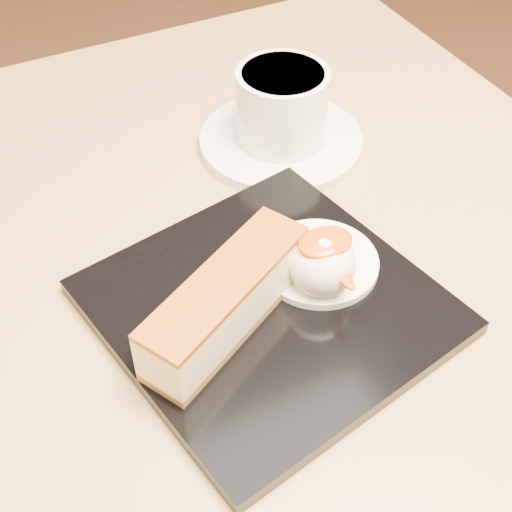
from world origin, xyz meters
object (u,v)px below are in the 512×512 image
cheesecake (226,301)px  dessert_plate (268,307)px  table (199,424)px  coffee_cup (283,104)px  ice_cream_scoop (322,264)px  saucer (281,141)px

cheesecake → dessert_plate: bearing=-20.2°
table → dessert_plate: dessert_plate is taller
cheesecake → coffee_cup: bearing=23.7°
ice_cream_scoop → saucer: size_ratio=0.32×
saucer → ice_cream_scoop: bearing=-109.4°
ice_cream_scoop → cheesecake: bearing=180.0°
cheesecake → coffee_cup: size_ratio=1.37×
table → dessert_plate: size_ratio=3.64×
dessert_plate → saucer: dessert_plate is taller
dessert_plate → coffee_cup: size_ratio=2.08×
cheesecake → coffee_cup: coffee_cup is taller
table → dessert_plate: bearing=-28.2°
cheesecake → coffee_cup: (0.14, 0.18, 0.01)m
ice_cream_scoop → coffee_cup: coffee_cup is taller
dessert_plate → ice_cream_scoop: bearing=-7.1°
table → ice_cream_scoop: 0.22m
coffee_cup → dessert_plate: bearing=-144.9°
table → cheesecake: size_ratio=5.51×
table → saucer: 0.27m
dessert_plate → saucer: size_ratio=1.47×
cheesecake → table: bearing=89.4°
table → saucer: size_ratio=5.33×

